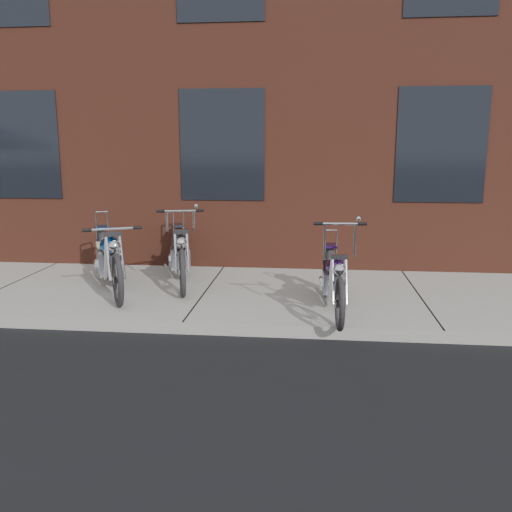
# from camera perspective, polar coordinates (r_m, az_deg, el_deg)

# --- Properties ---
(ground) EXTENTS (120.00, 120.00, 0.00)m
(ground) POSITION_cam_1_polar(r_m,az_deg,el_deg) (6.52, -7.71, -8.18)
(ground) COLOR black
(ground) RESTS_ON ground
(sidewalk) EXTENTS (22.00, 3.00, 0.15)m
(sidewalk) POSITION_cam_1_polar(r_m,az_deg,el_deg) (7.90, -5.18, -4.06)
(sidewalk) COLOR #A3A195
(sidewalk) RESTS_ON ground
(building_brick) EXTENTS (22.00, 10.00, 8.00)m
(building_brick) POSITION_cam_1_polar(r_m,az_deg,el_deg) (14.16, -0.17, 18.82)
(building_brick) COLOR brown
(building_brick) RESTS_ON ground
(chopper_purple) EXTENTS (0.52, 2.13, 1.19)m
(chopper_purple) POSITION_cam_1_polar(r_m,az_deg,el_deg) (6.87, 8.21, -2.52)
(chopper_purple) COLOR black
(chopper_purple) RESTS_ON sidewalk
(chopper_blue) EXTENTS (1.21, 2.21, 1.05)m
(chopper_blue) POSITION_cam_1_polar(r_m,az_deg,el_deg) (8.03, -15.19, -0.40)
(chopper_blue) COLOR black
(chopper_blue) RESTS_ON sidewalk
(chopper_third) EXTENTS (0.81, 2.26, 1.18)m
(chopper_third) POSITION_cam_1_polar(r_m,az_deg,el_deg) (8.29, -7.96, 0.13)
(chopper_third) COLOR black
(chopper_third) RESTS_ON sidewalk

